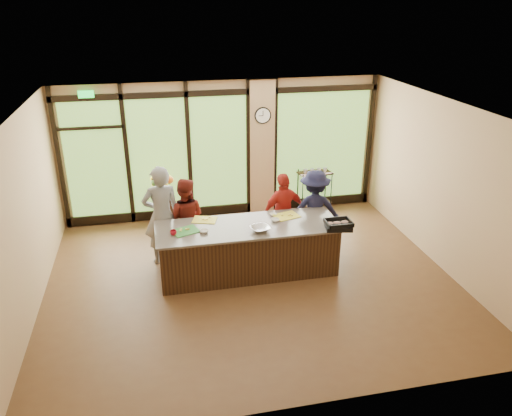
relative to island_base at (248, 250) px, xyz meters
name	(u,v)px	position (x,y,z in m)	size (l,w,h in m)	color
floor	(251,280)	(0.00, -0.30, -0.44)	(7.00, 7.00, 0.00)	#55351E
ceiling	(251,110)	(0.00, -0.30, 2.56)	(7.00, 7.00, 0.00)	white
back_wall	(223,150)	(0.00, 2.70, 1.06)	(7.00, 7.00, 0.00)	tan
left_wall	(24,220)	(-3.50, -0.30, 1.06)	(6.00, 6.00, 0.00)	tan
right_wall	(443,185)	(3.50, -0.30, 1.06)	(6.00, 6.00, 0.00)	tan
window_wall	(231,155)	(0.16, 2.65, 0.95)	(6.90, 0.12, 3.00)	tan
island_base	(248,250)	(0.00, 0.00, 0.00)	(3.10, 1.00, 0.88)	#321E10
countertop	(248,227)	(0.00, 0.00, 0.46)	(3.20, 1.10, 0.04)	#6C6559
wall_clock	(263,115)	(0.85, 2.57, 1.81)	(0.36, 0.04, 0.36)	black
cook_left	(162,215)	(-1.45, 0.70, 0.50)	(0.69, 0.45, 1.88)	slate
cook_midleft	(185,218)	(-1.02, 0.87, 0.34)	(0.76, 0.59, 1.56)	maroon
cook_midright	(283,212)	(0.84, 0.73, 0.34)	(0.92, 0.38, 1.56)	#AA221A
cook_right	(314,210)	(1.45, 0.70, 0.35)	(1.03, 0.59, 1.59)	#161731
roasting_pan	(338,226)	(1.50, -0.45, 0.52)	(0.44, 0.34, 0.08)	black
mixing_bowl	(260,229)	(0.17, -0.26, 0.52)	(0.32, 0.32, 0.08)	silver
cutting_board_left	(186,231)	(-1.08, -0.01, 0.49)	(0.44, 0.33, 0.01)	#2E7C2D
cutting_board_center	(205,220)	(-0.71, 0.39, 0.49)	(0.42, 0.31, 0.01)	yellow
cutting_board_right	(287,216)	(0.77, 0.24, 0.49)	(0.43, 0.33, 0.01)	yellow
prep_bowl_near	(204,231)	(-0.78, -0.12, 0.50)	(0.15, 0.15, 0.05)	white
prep_bowl_mid	(275,220)	(0.51, 0.07, 0.50)	(0.15, 0.15, 0.05)	white
prep_bowl_far	(273,214)	(0.54, 0.34, 0.49)	(0.12, 0.12, 0.03)	white
red_ramekin	(173,233)	(-1.29, -0.10, 0.52)	(0.11, 0.11, 0.09)	#AB1124
flower_stand	(164,214)	(-1.39, 2.02, -0.05)	(0.39, 0.39, 0.78)	#321E10
flower_vase	(162,190)	(-1.39, 2.02, 0.48)	(0.27, 0.27, 0.28)	olive
bar_cart	(314,185)	(2.05, 2.45, 0.17)	(0.81, 0.55, 1.02)	#321E10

